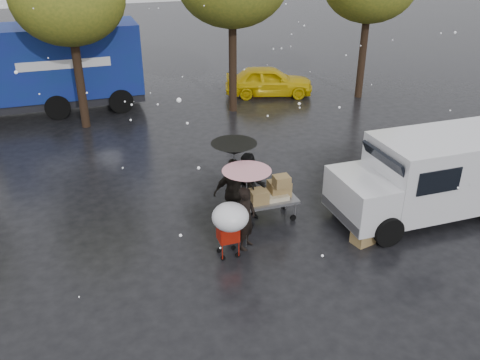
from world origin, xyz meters
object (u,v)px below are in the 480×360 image
object	(u,v)px
person_black	(234,192)
blue_truck	(44,70)
yellow_taxi	(269,81)
vendor_cart	(271,194)
shopping_cart	(230,219)
white_van	(431,175)
person_pink	(246,218)

from	to	relation	value
person_black	blue_truck	bearing A→B (deg)	-61.04
person_black	yellow_taxi	size ratio (longest dim) A/B	0.46
vendor_cart	shopping_cart	size ratio (longest dim) A/B	1.04
person_black	vendor_cart	size ratio (longest dim) A/B	1.20
person_black	shopping_cart	world-z (taller)	person_black
white_van	blue_truck	size ratio (longest dim) A/B	0.59
vendor_cart	blue_truck	size ratio (longest dim) A/B	0.18
vendor_cart	white_van	xyz separation A→B (m)	(4.03, -1.12, 0.43)
person_pink	blue_truck	xyz separation A→B (m)	(-4.47, 12.18, 0.95)
white_van	person_pink	bearing A→B (deg)	179.55
white_van	yellow_taxi	distance (m)	11.36
person_pink	yellow_taxi	bearing A→B (deg)	19.19
shopping_cart	blue_truck	size ratio (longest dim) A/B	0.18
white_van	blue_truck	bearing A→B (deg)	128.06
shopping_cart	vendor_cart	bearing A→B (deg)	42.14
blue_truck	person_black	bearing A→B (deg)	-67.60
person_pink	blue_truck	distance (m)	13.01
vendor_cart	white_van	distance (m)	4.21
person_black	person_pink	bearing A→B (deg)	92.94
shopping_cart	white_van	bearing A→B (deg)	3.09
yellow_taxi	white_van	bearing A→B (deg)	-163.33
person_black	white_van	size ratio (longest dim) A/B	0.37
vendor_cart	blue_truck	distance (m)	12.44
person_pink	yellow_taxi	size ratio (longest dim) A/B	0.41
vendor_cart	shopping_cart	world-z (taller)	shopping_cart
blue_truck	yellow_taxi	distance (m)	9.61
person_pink	vendor_cart	size ratio (longest dim) A/B	1.06
shopping_cart	blue_truck	distance (m)	13.15
person_black	white_van	distance (m)	5.17
vendor_cart	yellow_taxi	xyz separation A→B (m)	(3.98, 10.22, -0.05)
white_van	yellow_taxi	size ratio (longest dim) A/B	1.24
person_pink	shopping_cart	size ratio (longest dim) A/B	1.10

